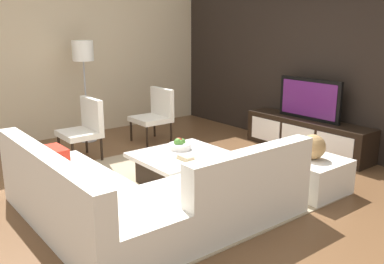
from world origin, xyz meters
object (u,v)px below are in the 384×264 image
Objects in this scene: television at (309,99)px; decorative_ball at (313,147)px; book_stack at (186,158)px; sectional_couch at (140,198)px; accent_chair_far at (156,112)px; floor_lamp at (83,57)px; ottoman at (311,175)px; media_console at (307,135)px; accent_chair_near at (85,125)px; fruit_bowl at (180,145)px; coffee_table at (182,168)px.

television is 3.73× the size of decorative_ball.
decorative_ball is at bearing 51.15° from book_stack.
accent_chair_far reaches higher than sectional_couch.
floor_lamp reaches higher than ottoman.
media_console is 1.64m from ottoman.
sectional_couch is 2.06m from decorative_ball.
floor_lamp is (-2.63, -2.35, 0.58)m from television.
accent_chair_far is at bearing -142.60° from media_console.
accent_chair_far is at bearing 51.19° from floor_lamp.
accent_chair_near reaches higher than ottoman.
accent_chair_far is (-1.63, 0.73, 0.05)m from fruit_bowl.
media_console is 2.34× the size of accent_chair_near.
floor_lamp reaches higher than television.
television reaches higher than accent_chair_far.
accent_chair_near is 3.16m from decorative_ball.
media_console is 2.34× the size of accent_chair_far.
fruit_bowl is (-0.28, -2.20, 0.18)m from media_console.
floor_lamp reaches higher than sectional_couch.
sectional_couch is at bearing -104.75° from decorative_ball.
ottoman is 3.35× the size of book_stack.
media_console is 0.87× the size of sectional_couch.
fruit_bowl is 1.34× the size of book_stack.
book_stack is at bearing -87.24° from media_console.
ottoman is (1.12, 1.01, -0.00)m from coffee_table.
media_console is at bearing -90.00° from television.
sectional_couch reaches higher than coffee_table.
ottoman is at bearing -51.48° from media_console.
sectional_couch is at bearing -53.44° from fruit_bowl.
media_console is 1.67m from decorative_ball.
television is 1.21× the size of accent_chair_far.
sectional_couch is 1.33m from fruit_bowl.
book_stack is (2.03, -0.94, -0.08)m from accent_chair_far.
book_stack is at bearing -1.26° from floor_lamp.
book_stack is (-0.39, 0.85, 0.13)m from sectional_couch.
television reaches higher than book_stack.
floor_lamp is 2.34× the size of ottoman.
coffee_table is at bearing 11.01° from accent_chair_near.
media_console is 1.93× the size of television.
television is 3.34m from sectional_couch.
sectional_couch is at bearing -33.85° from accent_chair_far.
decorative_ball is at bearing 23.07° from accent_chair_near.
floor_lamp is 5.78× the size of decorative_ball.
floor_lamp is at bearing -138.19° from television.
media_console reaches higher than ottoman.
coffee_table is at bearing 122.10° from sectional_couch.
ottoman is 2.96m from accent_chair_far.
media_console is at bearing 98.78° from sectional_couch.
floor_lamp is 2.91m from book_stack.
ottoman is 0.80× the size of accent_chair_far.
accent_chair_far is (-1.92, -1.47, -0.32)m from television.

